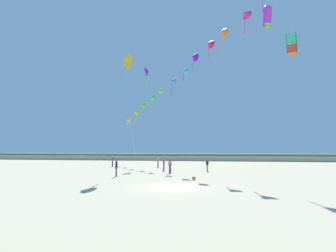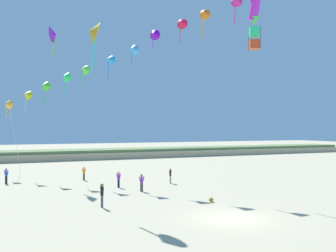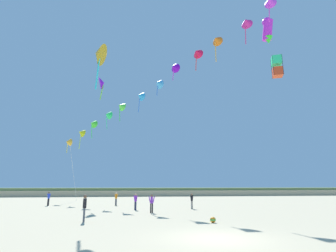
% 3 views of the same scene
% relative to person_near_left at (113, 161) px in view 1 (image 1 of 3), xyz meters
% --- Properties ---
extents(ground_plane, '(240.00, 240.00, 0.00)m').
position_rel_person_near_left_xyz_m(ground_plane, '(13.34, -21.05, -0.91)').
color(ground_plane, '#C1B28E').
extents(dune_ridge, '(120.00, 8.70, 1.74)m').
position_rel_person_near_left_xyz_m(dune_ridge, '(13.34, 27.92, -0.04)').
color(dune_ridge, tan).
rests_on(dune_ridge, ground).
extents(person_near_left, '(0.49, 0.37, 1.57)m').
position_rel_person_near_left_xyz_m(person_near_left, '(0.00, 0.00, 0.00)').
color(person_near_left, black).
rests_on(person_near_left, ground).
extents(person_near_right, '(0.44, 0.42, 1.53)m').
position_rel_person_near_left_xyz_m(person_near_right, '(15.52, -6.43, -0.02)').
color(person_near_right, gray).
rests_on(person_near_right, ground).
extents(person_mid_center, '(0.41, 0.42, 1.48)m').
position_rel_person_near_left_xyz_m(person_mid_center, '(7.74, -0.66, -0.05)').
color(person_mid_center, '#474C56').
rests_on(person_mid_center, ground).
extents(person_far_left, '(0.55, 0.21, 1.55)m').
position_rel_person_near_left_xyz_m(person_far_left, '(11.26, -9.73, -0.01)').
color(person_far_left, black).
rests_on(person_far_left, ground).
extents(person_far_right, '(0.39, 0.47, 1.54)m').
position_rel_person_near_left_xyz_m(person_far_right, '(9.93, -6.87, -0.02)').
color(person_far_right, '#282D4C').
rests_on(person_far_right, ground).
extents(person_far_center, '(0.23, 0.60, 1.70)m').
position_rel_person_near_left_xyz_m(person_far_center, '(6.54, -14.78, 0.08)').
color(person_far_center, '#474C56').
rests_on(person_far_center, ground).
extents(kite_banner_string, '(23.26, 22.50, 19.76)m').
position_rel_person_near_left_xyz_m(kite_banner_string, '(11.00, -3.06, 12.87)').
color(kite_banner_string, gold).
extents(large_kite_low_lead, '(1.17, 1.49, 2.85)m').
position_rel_person_near_left_xyz_m(large_kite_low_lead, '(22.52, -11.19, 16.60)').
color(large_kite_low_lead, '#C32AD6').
extents(large_kite_mid_trail, '(1.45, 2.05, 4.14)m').
position_rel_person_near_left_xyz_m(large_kite_mid_trail, '(6.41, -12.08, 12.27)').
color(large_kite_mid_trail, gold).
extents(large_kite_high_solo, '(1.21, 1.91, 3.44)m').
position_rel_person_near_left_xyz_m(large_kite_high_solo, '(4.89, 3.05, 15.65)').
color(large_kite_high_solo, '#8512DD').
extents(large_kite_outer_drift, '(1.43, 1.43, 2.55)m').
position_rel_person_near_left_xyz_m(large_kite_outer_drift, '(26.35, -6.06, 15.27)').
color(large_kite_outer_drift, '#D54320').
extents(beach_ball, '(0.36, 0.36, 0.36)m').
position_rel_person_near_left_xyz_m(beach_ball, '(14.65, -16.20, -0.73)').
color(beach_ball, orange).
rests_on(beach_ball, ground).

